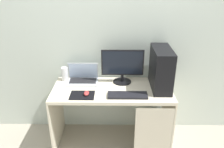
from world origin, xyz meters
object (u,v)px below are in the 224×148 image
laptop (83,78)px  monitor (122,66)px  pc_tower (161,69)px  speaker (65,74)px  keyboard (128,95)px  mouse_left (86,93)px

laptop → monitor: bearing=-2.5°
pc_tower → speaker: size_ratio=2.80×
keyboard → mouse_left: mouse_left is taller
monitor → speaker: bearing=175.7°
speaker → mouse_left: speaker is taller
laptop → mouse_left: bearing=-76.7°
mouse_left → monitor: bearing=38.6°
keyboard → pc_tower: bearing=29.1°
pc_tower → mouse_left: 0.85m
pc_tower → keyboard: size_ratio=1.09×
pc_tower → mouse_left: (-0.81, -0.19, -0.21)m
pc_tower → laptop: (-0.89, 0.14, -0.18)m
laptop → keyboard: (0.51, -0.35, -0.03)m
pc_tower → monitor: 0.44m
pc_tower → keyboard: (-0.37, -0.21, -0.22)m
laptop → speaker: laptop is taller
speaker → keyboard: bearing=-27.5°
mouse_left → pc_tower: bearing=13.1°
laptop → speaker: bearing=171.7°
monitor → speaker: monitor is taller
keyboard → laptop: bearing=145.8°
speaker → pc_tower: bearing=-8.9°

